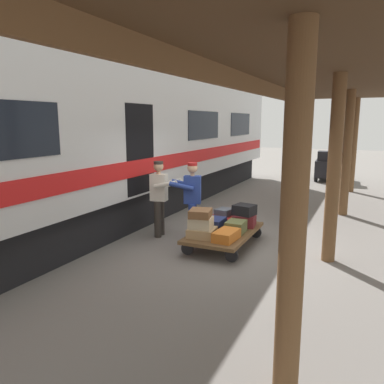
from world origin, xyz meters
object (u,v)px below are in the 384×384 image
Objects in this scene: suitcase_maroon_trunk at (244,220)px; porter_by_door at (160,196)px; porter_in_overalls at (192,198)px; baggage_tug at (329,166)px; suitcase_tan_vintage at (202,232)px; suitcase_slate_roller at (224,212)px; luggage_cart at (224,233)px; suitcase_black_hardshell at (244,210)px; suitcase_red_plastic at (222,219)px; suitcase_navy_fabric at (213,224)px; train_car at (87,143)px; suitcase_olive_duffel at (236,227)px; suitcase_cream_canvas at (201,223)px; suitcase_brown_leather at (200,213)px; suitcase_orange_carryall at (226,235)px.

suitcase_maroon_trunk is 0.28× the size of porter_by_door.
porter_in_overalls is 0.97× the size of baggage_tug.
suitcase_slate_roller reaches higher than suitcase_tan_vintage.
luggage_cart is 0.73m from suitcase_black_hardshell.
baggage_tug is at bearing -97.53° from suitcase_slate_roller.
suitcase_navy_fabric is at bearing 90.00° from suitcase_red_plastic.
porter_in_overalls is at bearing -178.59° from train_car.
suitcase_olive_duffel is 0.89× the size of suitcase_navy_fabric.
train_car is 48.06× the size of suitcase_black_hardshell.
suitcase_red_plastic is 0.59m from suitcase_black_hardshell.
train_car is 3.61m from suitcase_cream_canvas.
suitcase_brown_leather is (0.28, 0.60, 0.53)m from luggage_cart.
suitcase_olive_duffel reaches higher than luggage_cart.
porter_by_door is (1.30, -0.04, 0.48)m from suitcase_navy_fabric.
suitcase_black_hardshell is at bearing 173.42° from suitcase_slate_roller.
suitcase_maroon_trunk is 1.08× the size of suitcase_cream_canvas.
suitcase_maroon_trunk is at bearing 180.00° from suitcase_red_plastic.
suitcase_tan_vintage is 0.29× the size of baggage_tug.
suitcase_black_hardshell is at bearing 104.92° from suitcase_maroon_trunk.
train_car is 40.38× the size of suitcase_navy_fabric.
suitcase_olive_duffel is at bearing 179.62° from train_car.
suitcase_olive_duffel is 0.76m from suitcase_red_plastic.
porter_in_overalls is 1.00× the size of porter_by_door.
suitcase_brown_leather is at bearing 126.76° from porter_in_overalls.
suitcase_orange_carryall is 1.40× the size of suitcase_cream_canvas.
porter_by_door is (1.28, -0.63, 0.31)m from suitcase_cream_canvas.
suitcase_red_plastic is at bearing 0.00° from suitcase_maroon_trunk.
suitcase_maroon_trunk is 1.30× the size of suitcase_slate_roller.
suitcase_black_hardshell is 0.24× the size of baggage_tug.
suitcase_navy_fabric is 0.73m from porter_in_overalls.
suitcase_navy_fabric is 0.61m from suitcase_slate_roller.
suitcase_orange_carryall is at bearing 161.48° from porter_by_door.
suitcase_maroon_trunk reaches higher than luggage_cart.
porter_in_overalls reaches higher than suitcase_navy_fabric.
suitcase_brown_leather is at bearing 88.96° from suitcase_red_plastic.
porter_by_door reaches higher than suitcase_brown_leather.
suitcase_navy_fabric is at bearing -92.02° from suitcase_brown_leather.
suitcase_black_hardshell is at bearing -164.46° from porter_by_door.
suitcase_olive_duffel is at bearing 85.57° from baggage_tug.
suitcase_maroon_trunk is at bearing -114.26° from luggage_cart.
suitcase_brown_leather reaches higher than suitcase_slate_roller.
train_car is 2.95m from porter_in_overalls.
suitcase_black_hardshell is 9.77m from baggage_tug.
porter_in_overalls is at bearing 23.21° from suitcase_black_hardshell.
train_car is 3.66m from suitcase_slate_roller.
suitcase_olive_duffel is 0.26× the size of baggage_tug.
suitcase_olive_duffel is at bearing 132.04° from suitcase_red_plastic.
train_car is 46.51× the size of suitcase_cream_canvas.
suitcase_black_hardshell is at bearing -115.59° from luggage_cart.
suitcase_red_plastic is at bearing -65.74° from suitcase_orange_carryall.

